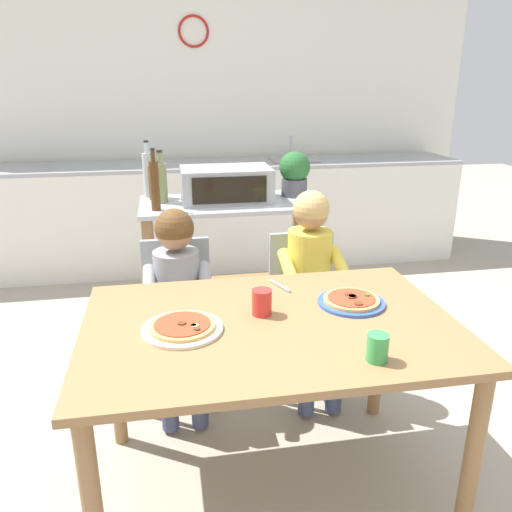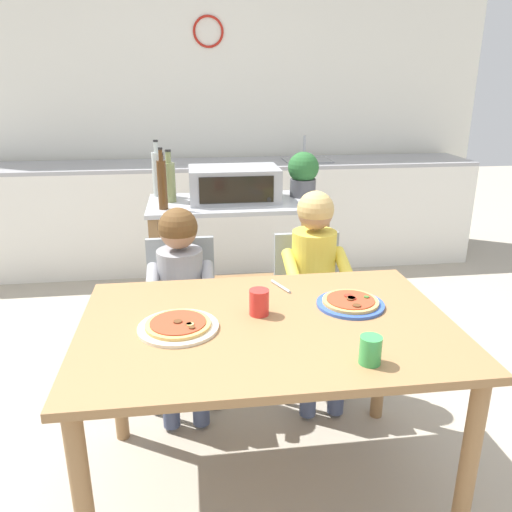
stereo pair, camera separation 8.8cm
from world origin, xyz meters
TOP-DOWN VIEW (x-y plane):
  - ground_plane at (0.00, 1.23)m, footprint 12.30×12.30m
  - back_wall_tiled at (-0.00, 3.13)m, footprint 4.90×0.14m
  - kitchen_counter at (0.00, 2.72)m, footprint 4.41×0.60m
  - kitchen_island_cart at (0.02, 1.33)m, footprint 1.05×0.54m
  - toaster_oven at (0.01, 1.35)m, footprint 0.53×0.34m
  - bottle_dark_olive_oil at (-0.37, 1.37)m, footprint 0.07×0.07m
  - bottle_tall_green_wine at (-0.45, 1.54)m, footprint 0.06×0.06m
  - bottle_clear_vinegar at (-0.41, 1.46)m, footprint 0.06×0.06m
  - bottle_squat_spirits at (-0.40, 1.19)m, footprint 0.05×0.05m
  - potted_herb_plant at (0.44, 1.41)m, footprint 0.19×0.19m
  - dining_table at (0.00, 0.00)m, footprint 1.35×0.91m
  - dining_chair_left at (-0.32, 0.75)m, footprint 0.36×0.36m
  - dining_chair_right at (0.34, 0.75)m, footprint 0.36×0.36m
  - child_in_grey_shirt at (-0.32, 0.63)m, footprint 0.32×0.42m
  - child_in_yellow_shirt at (0.34, 0.63)m, footprint 0.32×0.42m
  - pizza_plate_cream at (-0.32, -0.01)m, footprint 0.28×0.28m
  - pizza_plate_blue_rimmed at (0.34, 0.10)m, footprint 0.26×0.26m
  - drinking_cup_green at (0.27, -0.32)m, footprint 0.07×0.07m
  - drinking_cup_red at (-0.02, 0.07)m, footprint 0.07×0.07m
  - serving_spoon at (0.11, 0.31)m, footprint 0.06×0.13m

SIDE VIEW (x-z plane):
  - ground_plane at x=0.00m, z-range 0.00..0.00m
  - kitchen_counter at x=0.00m, z-range -0.10..1.01m
  - dining_chair_left at x=-0.32m, z-range 0.07..0.89m
  - dining_chair_right at x=0.34m, z-range 0.07..0.89m
  - kitchen_island_cart at x=0.02m, z-range 0.15..1.03m
  - child_in_grey_shirt at x=-0.32m, z-range 0.15..1.14m
  - dining_table at x=0.00m, z-range 0.28..1.03m
  - child_in_yellow_shirt at x=0.34m, z-range 0.14..1.20m
  - serving_spoon at x=0.11m, z-range 0.75..0.76m
  - pizza_plate_cream at x=-0.32m, z-range 0.74..0.78m
  - pizza_plate_blue_rimmed at x=0.34m, z-range 0.75..0.78m
  - drinking_cup_green at x=0.27m, z-range 0.75..0.84m
  - drinking_cup_red at x=-0.02m, z-range 0.75..0.85m
  - toaster_oven at x=0.01m, z-range 0.89..1.09m
  - bottle_clear_vinegar at x=-0.41m, z-range 0.86..1.13m
  - bottle_dark_olive_oil at x=-0.37m, z-range 0.86..1.17m
  - bottle_tall_green_wine at x=-0.45m, z-range 0.86..1.20m
  - bottle_squat_spirits at x=-0.40m, z-range 0.86..1.20m
  - potted_herb_plant at x=0.44m, z-range 0.90..1.17m
  - back_wall_tiled at x=0.00m, z-range 0.00..2.70m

